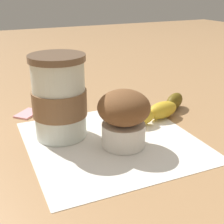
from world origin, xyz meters
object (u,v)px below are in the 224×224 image
coffee_cup (59,98)px  sugar_packet (27,113)px  muffin (124,116)px  banana (160,109)px

coffee_cup → sugar_packet: bearing=105.1°
coffee_cup → muffin: size_ratio=1.51×
muffin → banana: muffin is taller
muffin → banana: size_ratio=0.53×
banana → sugar_packet: size_ratio=3.44×
coffee_cup → sugar_packet: 0.14m
banana → coffee_cup: bearing=178.5°
muffin → sugar_packet: 0.23m
muffin → sugar_packet: size_ratio=1.82×
coffee_cup → sugar_packet: size_ratio=2.76×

